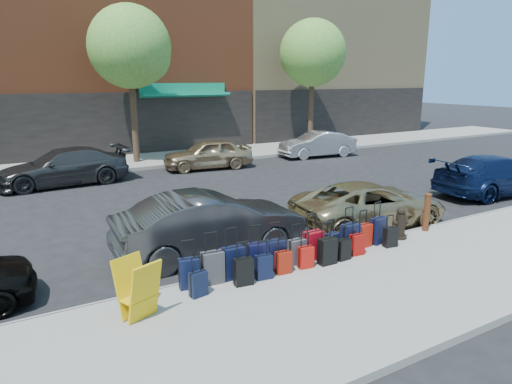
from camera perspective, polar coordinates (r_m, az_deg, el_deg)
ground at (r=14.24m, az=-6.10°, el=-2.85°), size 120.00×120.00×0.00m
sidewalk_near at (r=9.06m, az=11.39°, el=-12.76°), size 60.00×4.00×0.15m
sidewalk_far at (r=23.49m, az=-16.15°, el=3.59°), size 60.00×4.00×0.15m
curb_near at (r=10.50m, az=4.05°, el=-8.63°), size 60.00×0.08×0.15m
curb_far at (r=21.56m, az=-14.82°, el=2.78°), size 60.00×0.08×0.15m
building_right at (r=37.59m, az=5.46°, el=21.44°), size 15.00×12.12×18.00m
tree_center at (r=22.85m, az=-15.14°, el=16.84°), size 3.80×3.80×7.27m
tree_right at (r=27.58m, az=7.34°, el=16.64°), size 3.80×3.80×7.27m
suitcase_front_0 at (r=9.05m, az=-8.34°, el=-10.01°), size 0.44×0.30×0.97m
suitcase_front_1 at (r=9.19m, az=-5.43°, el=-9.38°), size 0.45×0.27×1.05m
suitcase_front_2 at (r=9.37m, az=-2.87°, el=-8.81°), size 0.44×0.25×1.06m
suitcase_front_3 at (r=9.63m, az=0.15°, el=-8.21°), size 0.45×0.29×1.02m
suitcase_front_4 at (r=9.81m, az=2.51°, el=-7.79°), size 0.44×0.27×1.02m
suitcase_front_5 at (r=10.10m, az=5.14°, el=-7.42°), size 0.38×0.21×0.90m
suitcase_front_6 at (r=10.36m, az=7.14°, el=-6.63°), size 0.44×0.25×1.05m
suitcase_front_7 at (r=10.68m, az=9.46°, el=-6.44°), size 0.38×0.24×0.85m
suitcase_front_8 at (r=11.00m, az=11.70°, el=-5.56°), size 0.46×0.28×1.06m
suitcase_front_9 at (r=11.35m, az=13.34°, el=-5.30°), size 0.38×0.21×0.91m
suitcase_front_10 at (r=11.65m, az=15.05°, el=-4.66°), size 0.47×0.32×1.05m
suitcase_back_0 at (r=8.74m, az=-7.23°, el=-11.33°), size 0.35×0.24×0.77m
suitcase_back_2 at (r=9.10m, az=-1.61°, el=-9.91°), size 0.39×0.26×0.88m
suitcase_back_3 at (r=9.36m, az=0.97°, el=-9.34°), size 0.36×0.23×0.81m
suitcase_back_4 at (r=9.63m, az=3.43°, el=-8.76°), size 0.34×0.21×0.77m
suitcase_back_5 at (r=9.94m, az=6.23°, el=-8.08°), size 0.34×0.22×0.77m
suitcase_back_6 at (r=10.17m, az=8.91°, el=-7.32°), size 0.40×0.24×0.95m
suitcase_back_7 at (r=10.47m, az=10.88°, el=-7.07°), size 0.33×0.20×0.77m
suitcase_back_8 at (r=10.82m, az=12.51°, el=-6.42°), size 0.34×0.22×0.79m
suitcase_back_10 at (r=11.52m, az=16.45°, el=-5.40°), size 0.35×0.24×0.79m
fire_hydrant at (r=12.15m, az=17.59°, el=-3.81°), size 0.43×0.37×0.83m
bollard at (r=12.94m, az=20.57°, el=-2.33°), size 0.19×0.19×1.01m
display_rack at (r=8.10m, az=-14.54°, el=-11.70°), size 0.77×0.81×1.04m
car_near_1 at (r=10.87m, az=-5.63°, el=-4.05°), size 4.63×1.77×1.51m
car_near_2 at (r=13.39m, az=14.05°, el=-1.49°), size 4.74×2.59×1.26m
car_near_3 at (r=18.60m, az=27.75°, el=1.88°), size 5.08×2.42×1.43m
car_far_1 at (r=19.50m, az=-22.96°, el=2.89°), size 5.05×2.29×1.44m
car_far_2 at (r=21.35m, az=-6.04°, el=4.76°), size 4.28×2.16×1.40m
car_far_3 at (r=24.73m, az=7.69°, el=5.94°), size 4.28×1.93×1.36m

